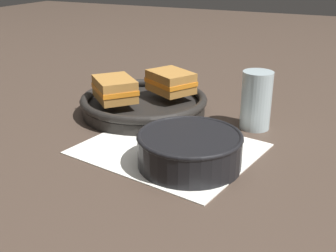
{
  "coord_description": "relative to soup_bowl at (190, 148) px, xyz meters",
  "views": [
    {
      "loc": [
        0.31,
        -0.67,
        0.33
      ],
      "look_at": [
        -0.0,
        -0.01,
        0.03
      ],
      "focal_mm": 45.0,
      "sensor_mm": 36.0,
      "label": 1
    }
  ],
  "objects": [
    {
      "name": "napkin",
      "position": [
        -0.06,
        0.04,
        -0.03
      ],
      "size": [
        0.33,
        0.3,
        0.0
      ],
      "color": "white",
      "rests_on": "ground_plane"
    },
    {
      "name": "drinking_glass",
      "position": [
        0.05,
        0.21,
        0.03
      ],
      "size": [
        0.06,
        0.06,
        0.12
      ],
      "color": "silver",
      "rests_on": "ground_plane"
    },
    {
      "name": "sandwich_near_left",
      "position": [
        -0.15,
        0.24,
        0.03
      ],
      "size": [
        0.12,
        0.12,
        0.05
      ],
      "rotation": [
        0.0,
        0.0,
        2.63
      ],
      "color": "#B27A38",
      "rests_on": "skillet"
    },
    {
      "name": "spoon",
      "position": [
        -0.0,
        0.04,
        -0.02
      ],
      "size": [
        0.18,
        0.04,
        0.01
      ],
      "rotation": [
        0.0,
        0.0,
        -0.15
      ],
      "color": "#B7B7BC",
      "rests_on": "napkin"
    },
    {
      "name": "soup_bowl",
      "position": [
        0.0,
        0.0,
        0.0
      ],
      "size": [
        0.17,
        0.17,
        0.06
      ],
      "color": "black",
      "rests_on": "ground_plane"
    },
    {
      "name": "ground_plane",
      "position": [
        -0.07,
        0.09,
        -0.03
      ],
      "size": [
        4.0,
        4.0,
        0.0
      ],
      "primitive_type": "plane",
      "color": "#47382D"
    },
    {
      "name": "sandwich_near_right",
      "position": [
        -0.23,
        0.14,
        0.03
      ],
      "size": [
        0.13,
        0.12,
        0.05
      ],
      "rotation": [
        0.0,
        0.0,
        5.55
      ],
      "color": "#B27A38",
      "rests_on": "skillet"
    },
    {
      "name": "skillet",
      "position": [
        -0.19,
        0.19,
        -0.01
      ],
      "size": [
        0.28,
        0.28,
        0.04
      ],
      "color": "black",
      "rests_on": "ground_plane"
    }
  ]
}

